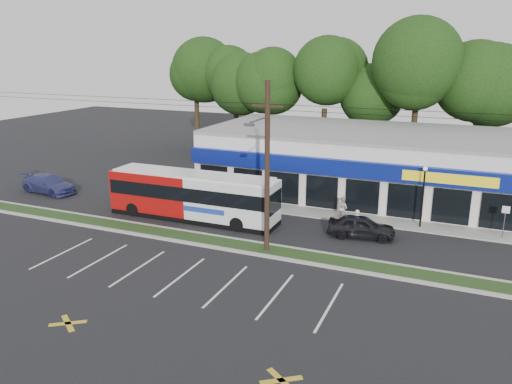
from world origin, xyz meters
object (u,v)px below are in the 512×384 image
object	(u,v)px
car_blue	(49,184)
utility_pole	(264,163)
sign_post	(505,216)
pedestrian_b	(342,208)
car_dark	(361,227)
car_silver	(150,192)
lamp_post	(423,190)
pedestrian_a	(357,222)
metrobus	(193,195)

from	to	relation	value
car_blue	utility_pole	bearing A→B (deg)	-95.40
sign_post	pedestrian_b	size ratio (longest dim) A/B	1.33
sign_post	car_dark	size ratio (longest dim) A/B	0.53
car_dark	pedestrian_b	world-z (taller)	pedestrian_b
sign_post	pedestrian_b	world-z (taller)	sign_post
car_silver	lamp_post	bearing A→B (deg)	-85.88
car_blue	pedestrian_a	size ratio (longest dim) A/B	3.11
car_dark	metrobus	bearing A→B (deg)	86.80
lamp_post	car_blue	world-z (taller)	lamp_post
sign_post	car_silver	world-z (taller)	sign_post
car_dark	car_silver	distance (m)	17.14
lamp_post	metrobus	xyz separation A→B (m)	(-15.01, -4.30, -0.91)
pedestrian_a	metrobus	bearing A→B (deg)	-3.95
utility_pole	metrobus	xyz separation A→B (m)	(-6.84, 3.57, -3.65)
utility_pole	pedestrian_b	distance (m)	9.31
metrobus	car_dark	xyz separation A→B (m)	(11.70, 1.00, -1.04)
car_blue	pedestrian_b	world-z (taller)	pedestrian_b
lamp_post	pedestrian_b	bearing A→B (deg)	-176.74
utility_pole	lamp_post	world-z (taller)	utility_pole
car_dark	pedestrian_a	world-z (taller)	pedestrian_a
utility_pole	sign_post	world-z (taller)	utility_pole
lamp_post	pedestrian_b	distance (m)	5.58
utility_pole	car_dark	size ratio (longest dim) A/B	11.85
car_blue	car_dark	bearing A→B (deg)	-83.29
utility_pole	car_silver	distance (m)	14.43
lamp_post	metrobus	distance (m)	15.64
utility_pole	pedestrian_b	xyz separation A→B (m)	(2.90, 7.57, -4.58)
utility_pole	car_dark	world-z (taller)	utility_pole
metrobus	car_blue	world-z (taller)	metrobus
sign_post	car_dark	bearing A→B (deg)	-159.70
pedestrian_b	car_dark	bearing A→B (deg)	152.77
sign_post	metrobus	xyz separation A→B (m)	(-20.01, -4.07, 0.21)
car_blue	pedestrian_b	size ratio (longest dim) A/B	3.07
sign_post	metrobus	distance (m)	20.42
utility_pole	lamp_post	distance (m)	11.67
car_blue	pedestrian_a	xyz separation A→B (m)	(25.80, 0.42, 0.08)
utility_pole	car_silver	size ratio (longest dim) A/B	11.77
car_blue	pedestrian_b	bearing A→B (deg)	-76.25
sign_post	car_blue	bearing A→B (deg)	-175.04
metrobus	car_silver	distance (m)	6.02
car_dark	pedestrian_a	bearing A→B (deg)	31.36
utility_pole	car_blue	world-z (taller)	utility_pole
car_dark	car_silver	xyz separation A→B (m)	(-17.07, 1.50, -0.02)
lamp_post	car_blue	size ratio (longest dim) A/B	0.83
metrobus	car_blue	distance (m)	14.59
pedestrian_a	sign_post	bearing A→B (deg)	-175.08
utility_pole	pedestrian_a	world-z (taller)	utility_pole
lamp_post	car_silver	bearing A→B (deg)	-174.95
lamp_post	metrobus	size ratio (longest dim) A/B	0.34
car_blue	metrobus	bearing A→B (deg)	-87.36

